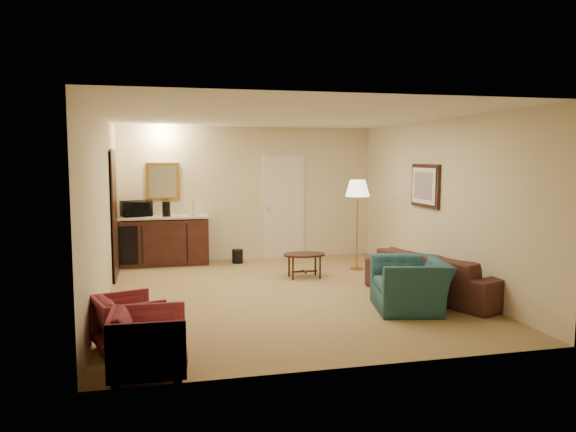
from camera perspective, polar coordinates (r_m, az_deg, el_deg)
The scene contains 12 objects.
ground at distance 8.38m, azimuth -0.52°, elevation -7.90°, with size 6.00×6.00×0.00m, color #957C4C.
room_walls at distance 8.87m, azimuth -2.26°, elevation 4.08°, with size 5.02×6.01×2.61m.
wetbar_cabinet at distance 10.76m, azimuth -12.43°, elevation -2.44°, with size 1.64×0.58×0.92m, color #3E1713.
sofa at distance 8.40m, azimuth 15.10°, elevation -5.06°, with size 2.21×0.64×0.86m, color black.
teal_armchair at distance 7.61m, azimuth 12.34°, elevation -5.99°, with size 1.03×0.67×0.90m, color #214853.
rose_chair_near at distance 6.17m, azimuth -15.89°, elevation -10.12°, with size 0.63×0.59×0.65m, color maroon.
rose_chair_far at distance 5.39m, azimuth -13.95°, elevation -12.16°, with size 0.68×0.64×0.70m, color maroon.
coffee_table at distance 9.42m, azimuth 1.68°, elevation -5.06°, with size 0.71×0.48×0.41m, color #321A10.
floor_lamp at distance 10.10m, azimuth 7.04°, elevation -0.88°, with size 0.43×0.43×1.62m, color #B3803B.
waste_bin at distance 10.76m, azimuth -5.15°, elevation -4.09°, with size 0.21×0.21×0.26m, color black.
microwave at distance 10.72m, azimuth -15.18°, elevation 0.89°, with size 0.52×0.29×0.35m, color black.
coffee_maker at distance 10.61m, azimuth -12.26°, elevation 0.70°, with size 0.15×0.15×0.28m, color black.
Camera 1 is at (-1.82, -7.93, 2.01)m, focal length 35.00 mm.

